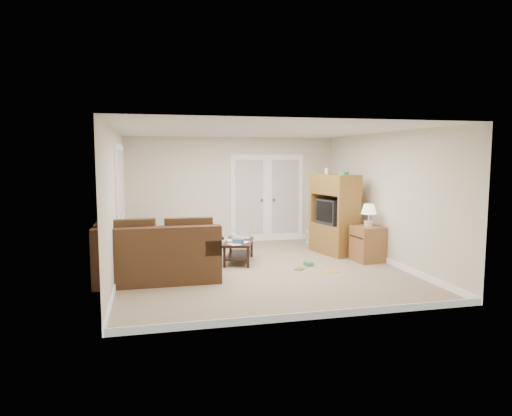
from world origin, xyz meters
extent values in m
plane|color=tan|center=(0.00, 0.00, 0.00)|extent=(5.50, 5.50, 0.00)
cube|color=silver|center=(0.00, 0.00, 2.50)|extent=(5.00, 5.50, 0.02)
cube|color=silver|center=(-2.50, 0.00, 1.25)|extent=(0.02, 5.50, 2.50)
cube|color=silver|center=(2.50, 0.00, 1.25)|extent=(0.02, 5.50, 2.50)
cube|color=silver|center=(0.00, 2.75, 1.25)|extent=(5.00, 0.02, 2.50)
cube|color=silver|center=(0.00, -2.75, 1.25)|extent=(5.00, 0.02, 2.50)
cube|color=white|center=(0.40, 2.72, 1.02)|extent=(0.90, 0.04, 2.13)
cube|color=white|center=(1.30, 2.72, 1.02)|extent=(0.90, 0.04, 2.13)
cube|color=silver|center=(0.40, 2.69, 1.07)|extent=(0.68, 0.02, 1.80)
cube|color=silver|center=(1.30, 2.69, 1.07)|extent=(0.68, 0.02, 1.80)
cube|color=white|center=(-2.47, 1.00, 1.55)|extent=(0.04, 1.92, 1.42)
cube|color=silver|center=(-2.44, 1.00, 1.55)|extent=(0.02, 1.74, 1.24)
cube|color=#492F1C|center=(-2.33, 0.89, 0.23)|extent=(1.00, 2.56, 0.47)
cube|color=#492F1C|center=(-2.69, 0.90, 0.71)|extent=(0.27, 2.55, 0.48)
cube|color=#492F1C|center=(-2.33, 2.04, 0.59)|extent=(1.00, 0.27, 0.24)
cube|color=#4A331D|center=(-2.24, 0.89, 0.53)|extent=(0.67, 2.44, 0.13)
cube|color=#492F1C|center=(-1.83, -0.38, 0.23)|extent=(2.00, 1.00, 0.47)
cube|color=#492F1C|center=(-1.83, -0.75, 0.71)|extent=(2.00, 0.27, 0.48)
cube|color=#492F1C|center=(-0.96, -0.38, 0.59)|extent=(0.27, 1.00, 0.24)
cube|color=#4A331D|center=(-1.83, -0.29, 0.53)|extent=(1.89, 0.67, 0.13)
cube|color=black|center=(-0.96, -0.38, 0.73)|extent=(0.36, 0.89, 0.03)
cube|color=red|center=(-0.96, -0.14, 0.75)|extent=(0.36, 0.13, 0.02)
cube|color=black|center=(-0.28, 0.58, 0.40)|extent=(0.78, 1.13, 0.05)
cube|color=black|center=(-0.28, 0.58, 0.14)|extent=(0.69, 1.03, 0.03)
cylinder|color=white|center=(-0.38, 0.56, 0.49)|extent=(0.08, 0.08, 0.15)
cylinder|color=red|center=(-0.38, 0.56, 0.63)|extent=(0.01, 0.01, 0.13)
cube|color=#2D5393|center=(-0.34, 0.31, 0.46)|extent=(0.23, 0.17, 0.08)
cube|color=white|center=(-0.30, 0.49, 0.42)|extent=(0.48, 0.63, 0.00)
cube|color=olive|center=(1.85, 0.92, 0.31)|extent=(0.81, 1.15, 0.63)
cube|color=olive|center=(1.85, 0.92, 1.46)|extent=(0.81, 1.15, 0.42)
cube|color=black|center=(1.83, 0.92, 0.89)|extent=(0.64, 0.73, 0.52)
cube|color=black|center=(1.58, 0.85, 0.91)|extent=(0.14, 0.53, 0.42)
cube|color=#3E884E|center=(1.92, 0.67, 1.70)|extent=(0.17, 0.21, 0.06)
cylinder|color=white|center=(1.78, 1.23, 1.74)|extent=(0.07, 0.07, 0.13)
cube|color=#916035|center=(2.20, 0.08, 0.35)|extent=(0.59, 0.59, 0.69)
cylinder|color=beige|center=(2.20, 0.08, 0.74)|extent=(0.17, 0.17, 0.11)
cylinder|color=beige|center=(2.20, 0.08, 0.87)|extent=(0.03, 0.03, 0.15)
cone|color=white|center=(2.20, 0.08, 1.03)|extent=(0.30, 0.30, 0.19)
cube|color=white|center=(1.74, 2.18, 0.14)|extent=(0.14, 0.12, 0.29)
cube|color=gold|center=(1.15, -0.55, 0.00)|extent=(0.32, 0.28, 0.01)
cube|color=#3E884E|center=(0.94, -0.02, 0.04)|extent=(0.15, 0.19, 0.07)
imported|color=brown|center=(0.63, -0.20, 0.01)|extent=(0.24, 0.25, 0.02)
camera|label=1|loc=(-1.93, -7.98, 2.03)|focal=32.00mm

